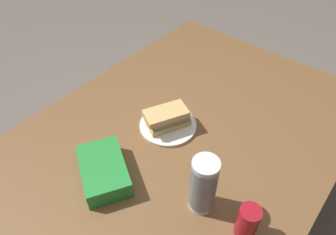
{
  "coord_description": "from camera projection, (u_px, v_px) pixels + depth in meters",
  "views": [
    {
      "loc": [
        0.68,
        0.51,
        1.7
      ],
      "look_at": [
        -0.02,
        -0.07,
        0.82
      ],
      "focal_mm": 33.83,
      "sensor_mm": 36.0,
      "label": 1
    }
  ],
  "objects": [
    {
      "name": "dining_table",
      "position": [
        178.0,
        151.0,
        1.32
      ],
      "size": [
        1.62,
        1.11,
        0.77
      ],
      "color": "brown",
      "rests_on": "ground_plane"
    },
    {
      "name": "soda_can_red",
      "position": [
        247.0,
        222.0,
        0.94
      ],
      "size": [
        0.07,
        0.07,
        0.12
      ],
      "primitive_type": "cylinder",
      "color": "maroon",
      "rests_on": "dining_table"
    },
    {
      "name": "plastic_cup_stack",
      "position": [
        203.0,
        185.0,
        0.97
      ],
      "size": [
        0.08,
        0.08,
        0.22
      ],
      "color": "silver",
      "rests_on": "dining_table"
    },
    {
      "name": "paper_plate",
      "position": [
        168.0,
        125.0,
        1.3
      ],
      "size": [
        0.23,
        0.23,
        0.01
      ],
      "primitive_type": "cylinder",
      "color": "white",
      "rests_on": "dining_table"
    },
    {
      "name": "chip_bag",
      "position": [
        104.0,
        170.0,
        1.1
      ],
      "size": [
        0.25,
        0.27,
        0.07
      ],
      "primitive_type": "cube",
      "rotation": [
        0.0,
        0.0,
        1.04
      ],
      "color": "#268C38",
      "rests_on": "dining_table"
    },
    {
      "name": "sandwich",
      "position": [
        167.0,
        118.0,
        1.26
      ],
      "size": [
        0.21,
        0.16,
        0.08
      ],
      "color": "#DBB26B",
      "rests_on": "paper_plate"
    },
    {
      "name": "ground_plane",
      "position": [
        175.0,
        228.0,
        1.8
      ],
      "size": [
        8.0,
        8.0,
        0.0
      ],
      "primitive_type": "plane",
      "color": "#70665B"
    }
  ]
}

